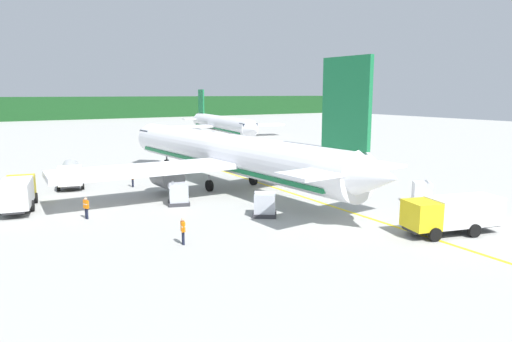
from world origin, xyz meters
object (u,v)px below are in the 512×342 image
(service_truck_catering, at_px, (70,173))
(cargo_container_mid, at_px, (178,194))
(service_truck_fuel, at_px, (452,213))
(service_truck_baggage, at_px, (17,192))
(airliner_mid_apron, at_px, (221,124))
(crew_loader_left, at_px, (133,177))
(crew_loader_right, at_px, (86,206))
(cargo_container_near, at_px, (422,193))
(airliner_foreground, at_px, (227,153))
(crew_marshaller, at_px, (183,229))
(cargo_container_far, at_px, (265,205))

(service_truck_catering, xyz_separation_m, cargo_container_mid, (6.57, -12.73, -0.48))
(service_truck_fuel, bearing_deg, service_truck_baggage, 138.21)
(airliner_mid_apron, relative_size, crew_loader_left, 20.97)
(service_truck_baggage, relative_size, crew_loader_right, 4.16)
(cargo_container_near, bearing_deg, crew_loader_left, 134.62)
(airliner_foreground, distance_m, crew_marshaller, 18.28)
(airliner_foreground, distance_m, airliner_mid_apron, 51.56)
(service_truck_fuel, relative_size, crew_marshaller, 4.08)
(airliner_mid_apron, bearing_deg, crew_marshaller, -118.36)
(cargo_container_mid, height_order, crew_loader_left, cargo_container_mid)
(service_truck_fuel, height_order, service_truck_catering, service_truck_fuel)
(airliner_mid_apron, height_order, crew_loader_right, airliner_mid_apron)
(airliner_foreground, bearing_deg, service_truck_catering, 149.53)
(service_truck_catering, bearing_deg, cargo_container_mid, -62.69)
(cargo_container_near, relative_size, cargo_container_far, 0.94)
(service_truck_fuel, relative_size, crew_loader_left, 4.13)
(airliner_foreground, relative_size, cargo_container_near, 17.86)
(service_truck_fuel, bearing_deg, cargo_container_mid, 126.93)
(airliner_foreground, distance_m, cargo_container_far, 12.06)
(crew_loader_left, xyz_separation_m, crew_loader_right, (-6.35, -10.01, -0.03))
(airliner_foreground, bearing_deg, cargo_container_far, -102.89)
(service_truck_fuel, xyz_separation_m, service_truck_baggage, (-24.67, 22.05, 0.03))
(crew_loader_left, bearing_deg, airliner_mid_apron, 53.74)
(crew_loader_right, bearing_deg, crew_marshaller, -66.53)
(service_truck_baggage, bearing_deg, cargo_container_near, -27.01)
(cargo_container_mid, relative_size, crew_marshaller, 1.27)
(service_truck_fuel, bearing_deg, crew_loader_left, 118.09)
(airliner_mid_apron, relative_size, cargo_container_near, 15.30)
(service_truck_catering, bearing_deg, service_truck_baggage, -124.00)
(service_truck_fuel, distance_m, crew_loader_left, 29.95)
(crew_loader_left, bearing_deg, service_truck_fuel, -61.91)
(service_truck_baggage, relative_size, crew_marshaller, 4.01)
(cargo_container_near, relative_size, cargo_container_mid, 1.07)
(cargo_container_near, height_order, crew_loader_right, cargo_container_near)
(service_truck_fuel, bearing_deg, airliner_foreground, 104.87)
(airliner_mid_apron, bearing_deg, airliner_foreground, -115.73)
(service_truck_catering, xyz_separation_m, cargo_container_far, (11.00, -19.52, -0.52))
(airliner_foreground, relative_size, crew_marshaller, 24.22)
(crew_loader_right, bearing_deg, airliner_foreground, 20.22)
(service_truck_catering, xyz_separation_m, cargo_container_near, (24.70, -23.04, -0.45))
(service_truck_baggage, bearing_deg, airliner_foreground, -0.74)
(cargo_container_far, bearing_deg, airliner_mid_apron, 66.65)
(airliner_mid_apron, distance_m, crew_marshaller, 69.50)
(cargo_container_mid, height_order, cargo_container_far, cargo_container_mid)
(airliner_mid_apron, xyz_separation_m, service_truck_baggage, (-41.26, -46.20, -1.44))
(crew_marshaller, xyz_separation_m, crew_loader_left, (2.31, 19.30, -0.01))
(cargo_container_mid, bearing_deg, cargo_container_far, -56.86)
(service_truck_baggage, distance_m, crew_marshaller, 17.07)
(service_truck_catering, relative_size, crew_loader_left, 3.89)
(cargo_container_far, bearing_deg, crew_loader_right, 153.10)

